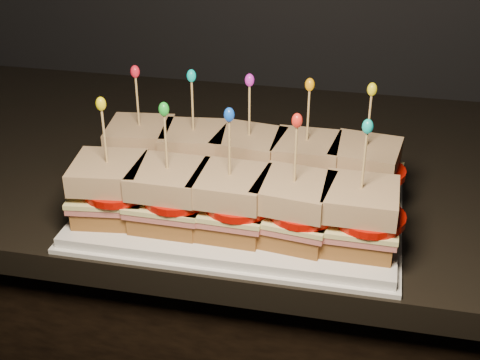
# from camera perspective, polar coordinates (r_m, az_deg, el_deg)

# --- Properties ---
(granite_slab) EXTENTS (2.27, 0.63, 0.04)m
(granite_slab) POSITION_cam_1_polar(r_m,az_deg,el_deg) (1.02, 5.23, 0.76)
(granite_slab) COLOR black
(granite_slab) RESTS_ON cabinet
(platter) EXTENTS (0.40, 0.25, 0.02)m
(platter) POSITION_cam_1_polar(r_m,az_deg,el_deg) (0.86, 0.00, -2.69)
(platter) COLOR white
(platter) RESTS_ON granite_slab
(platter_rim) EXTENTS (0.41, 0.26, 0.01)m
(platter_rim) POSITION_cam_1_polar(r_m,az_deg,el_deg) (0.86, 0.00, -3.03)
(platter_rim) COLOR white
(platter_rim) RESTS_ON granite_slab
(sandwich_0_bread_bot) EXTENTS (0.09, 0.09, 0.02)m
(sandwich_0_bread_bot) POSITION_cam_1_polar(r_m,az_deg,el_deg) (0.94, -8.32, 1.17)
(sandwich_0_bread_bot) COLOR #5D3011
(sandwich_0_bread_bot) RESTS_ON platter
(sandwich_0_ham) EXTENTS (0.10, 0.10, 0.01)m
(sandwich_0_ham) POSITION_cam_1_polar(r_m,az_deg,el_deg) (0.93, -8.39, 2.00)
(sandwich_0_ham) COLOR #B35251
(sandwich_0_ham) RESTS_ON sandwich_0_bread_bot
(sandwich_0_cheese) EXTENTS (0.10, 0.10, 0.01)m
(sandwich_0_cheese) POSITION_cam_1_polar(r_m,az_deg,el_deg) (0.93, -8.42, 2.39)
(sandwich_0_cheese) COLOR #E9E08D
(sandwich_0_cheese) RESTS_ON sandwich_0_ham
(sandwich_0_tomato) EXTENTS (0.08, 0.08, 0.01)m
(sandwich_0_tomato) POSITION_cam_1_polar(r_m,az_deg,el_deg) (0.91, -7.87, 2.59)
(sandwich_0_tomato) COLOR #B60C03
(sandwich_0_tomato) RESTS_ON sandwich_0_cheese
(sandwich_0_bread_top) EXTENTS (0.09, 0.09, 0.03)m
(sandwich_0_bread_top) POSITION_cam_1_polar(r_m,az_deg,el_deg) (0.92, -8.53, 3.86)
(sandwich_0_bread_top) COLOR brown
(sandwich_0_bread_top) RESTS_ON sandwich_0_tomato
(sandwich_0_pick) EXTENTS (0.00, 0.00, 0.09)m
(sandwich_0_pick) POSITION_cam_1_polar(r_m,az_deg,el_deg) (0.90, -8.73, 6.42)
(sandwich_0_pick) COLOR tan
(sandwich_0_pick) RESTS_ON sandwich_0_bread_top
(sandwich_0_frill) EXTENTS (0.01, 0.01, 0.02)m
(sandwich_0_frill) POSITION_cam_1_polar(r_m,az_deg,el_deg) (0.88, -8.95, 9.13)
(sandwich_0_frill) COLOR red
(sandwich_0_frill) RESTS_ON sandwich_0_pick
(sandwich_1_bread_bot) EXTENTS (0.09, 0.09, 0.02)m
(sandwich_1_bread_bot) POSITION_cam_1_polar(r_m,az_deg,el_deg) (0.91, -3.87, 0.72)
(sandwich_1_bread_bot) COLOR #5D3011
(sandwich_1_bread_bot) RESTS_ON platter
(sandwich_1_ham) EXTENTS (0.10, 0.10, 0.01)m
(sandwich_1_ham) POSITION_cam_1_polar(r_m,az_deg,el_deg) (0.91, -3.90, 1.57)
(sandwich_1_ham) COLOR #B35251
(sandwich_1_ham) RESTS_ON sandwich_1_bread_bot
(sandwich_1_cheese) EXTENTS (0.10, 0.10, 0.01)m
(sandwich_1_cheese) POSITION_cam_1_polar(r_m,az_deg,el_deg) (0.90, -3.92, 1.97)
(sandwich_1_cheese) COLOR #E9E08D
(sandwich_1_cheese) RESTS_ON sandwich_1_ham
(sandwich_1_tomato) EXTENTS (0.08, 0.08, 0.01)m
(sandwich_1_tomato) POSITION_cam_1_polar(r_m,az_deg,el_deg) (0.89, -3.30, 2.16)
(sandwich_1_tomato) COLOR #B60C03
(sandwich_1_tomato) RESTS_ON sandwich_1_cheese
(sandwich_1_bread_top) EXTENTS (0.09, 0.09, 0.03)m
(sandwich_1_bread_top) POSITION_cam_1_polar(r_m,az_deg,el_deg) (0.89, -3.97, 3.47)
(sandwich_1_bread_top) COLOR brown
(sandwich_1_bread_top) RESTS_ON sandwich_1_tomato
(sandwich_1_pick) EXTENTS (0.00, 0.00, 0.09)m
(sandwich_1_pick) POSITION_cam_1_polar(r_m,az_deg,el_deg) (0.88, -4.07, 6.09)
(sandwich_1_pick) COLOR tan
(sandwich_1_pick) RESTS_ON sandwich_1_bread_top
(sandwich_1_frill) EXTENTS (0.01, 0.01, 0.02)m
(sandwich_1_frill) POSITION_cam_1_polar(r_m,az_deg,el_deg) (0.86, -4.17, 8.86)
(sandwich_1_frill) COLOR #03CBC6
(sandwich_1_frill) RESTS_ON sandwich_1_pick
(sandwich_2_bread_bot) EXTENTS (0.09, 0.09, 0.02)m
(sandwich_2_bread_bot) POSITION_cam_1_polar(r_m,az_deg,el_deg) (0.90, 0.76, 0.24)
(sandwich_2_bread_bot) COLOR #5D3011
(sandwich_2_bread_bot) RESTS_ON platter
(sandwich_2_ham) EXTENTS (0.10, 0.10, 0.01)m
(sandwich_2_ham) POSITION_cam_1_polar(r_m,az_deg,el_deg) (0.89, 0.77, 1.11)
(sandwich_2_ham) COLOR #B35251
(sandwich_2_ham) RESTS_ON sandwich_2_bread_bot
(sandwich_2_cheese) EXTENTS (0.10, 0.10, 0.01)m
(sandwich_2_cheese) POSITION_cam_1_polar(r_m,az_deg,el_deg) (0.89, 0.77, 1.51)
(sandwich_2_cheese) COLOR #E9E08D
(sandwich_2_cheese) RESTS_ON sandwich_2_ham
(sandwich_2_tomato) EXTENTS (0.08, 0.08, 0.01)m
(sandwich_2_tomato) POSITION_cam_1_polar(r_m,az_deg,el_deg) (0.88, 1.46, 1.70)
(sandwich_2_tomato) COLOR #B60C03
(sandwich_2_tomato) RESTS_ON sandwich_2_cheese
(sandwich_2_bread_top) EXTENTS (0.09, 0.09, 0.03)m
(sandwich_2_bread_top) POSITION_cam_1_polar(r_m,az_deg,el_deg) (0.88, 0.78, 3.04)
(sandwich_2_bread_top) COLOR brown
(sandwich_2_bread_top) RESTS_ON sandwich_2_tomato
(sandwich_2_pick) EXTENTS (0.00, 0.00, 0.09)m
(sandwich_2_pick) POSITION_cam_1_polar(r_m,az_deg,el_deg) (0.86, 0.80, 5.70)
(sandwich_2_pick) COLOR tan
(sandwich_2_pick) RESTS_ON sandwich_2_bread_top
(sandwich_2_frill) EXTENTS (0.01, 0.01, 0.02)m
(sandwich_2_frill) POSITION_cam_1_polar(r_m,az_deg,el_deg) (0.84, 0.82, 8.52)
(sandwich_2_frill) COLOR #C920C9
(sandwich_2_frill) RESTS_ON sandwich_2_pick
(sandwich_3_bread_bot) EXTENTS (0.08, 0.08, 0.02)m
(sandwich_3_bread_bot) POSITION_cam_1_polar(r_m,az_deg,el_deg) (0.89, 5.53, -0.25)
(sandwich_3_bread_bot) COLOR #5D3011
(sandwich_3_bread_bot) RESTS_ON platter
(sandwich_3_ham) EXTENTS (0.09, 0.09, 0.01)m
(sandwich_3_ham) POSITION_cam_1_polar(r_m,az_deg,el_deg) (0.88, 5.58, 0.63)
(sandwich_3_ham) COLOR #B35251
(sandwich_3_ham) RESTS_ON sandwich_3_bread_bot
(sandwich_3_cheese) EXTENTS (0.09, 0.09, 0.01)m
(sandwich_3_cheese) POSITION_cam_1_polar(r_m,az_deg,el_deg) (0.88, 5.60, 1.03)
(sandwich_3_cheese) COLOR #E9E08D
(sandwich_3_cheese) RESTS_ON sandwich_3_ham
(sandwich_3_tomato) EXTENTS (0.08, 0.08, 0.01)m
(sandwich_3_tomato) POSITION_cam_1_polar(r_m,az_deg,el_deg) (0.87, 6.36, 1.21)
(sandwich_3_tomato) COLOR #B60C03
(sandwich_3_tomato) RESTS_ON sandwich_3_cheese
(sandwich_3_bread_top) EXTENTS (0.08, 0.08, 0.03)m
(sandwich_3_bread_top) POSITION_cam_1_polar(r_m,az_deg,el_deg) (0.87, 5.68, 2.57)
(sandwich_3_bread_top) COLOR brown
(sandwich_3_bread_top) RESTS_ON sandwich_3_tomato
(sandwich_3_pick) EXTENTS (0.00, 0.00, 0.09)m
(sandwich_3_pick) POSITION_cam_1_polar(r_m,az_deg,el_deg) (0.85, 5.82, 5.25)
(sandwich_3_pick) COLOR tan
(sandwich_3_pick) RESTS_ON sandwich_3_bread_top
(sandwich_3_frill) EXTENTS (0.01, 0.01, 0.02)m
(sandwich_3_frill) POSITION_cam_1_polar(r_m,az_deg,el_deg) (0.83, 5.97, 8.10)
(sandwich_3_frill) COLOR orange
(sandwich_3_frill) RESTS_ON sandwich_3_pick
(sandwich_4_bread_bot) EXTENTS (0.09, 0.09, 0.02)m
(sandwich_4_bread_bot) POSITION_cam_1_polar(r_m,az_deg,el_deg) (0.88, 10.38, -0.74)
(sandwich_4_bread_bot) COLOR #5D3011
(sandwich_4_bread_bot) RESTS_ON platter
(sandwich_4_ham) EXTENTS (0.10, 0.10, 0.01)m
(sandwich_4_ham) POSITION_cam_1_polar(r_m,az_deg,el_deg) (0.88, 10.46, 0.13)
(sandwich_4_ham) COLOR #B35251
(sandwich_4_ham) RESTS_ON sandwich_4_bread_bot
(sandwich_4_cheese) EXTENTS (0.10, 0.10, 0.01)m
(sandwich_4_cheese) POSITION_cam_1_polar(r_m,az_deg,el_deg) (0.87, 10.50, 0.54)
(sandwich_4_cheese) COLOR #E9E08D
(sandwich_4_cheese) RESTS_ON sandwich_4_ham
(sandwich_4_tomato) EXTENTS (0.08, 0.08, 0.01)m
(sandwich_4_tomato) POSITION_cam_1_polar(r_m,az_deg,el_deg) (0.87, 11.32, 0.71)
(sandwich_4_tomato) COLOR #B60C03
(sandwich_4_tomato) RESTS_ON sandwich_4_cheese
(sandwich_4_bread_top) EXTENTS (0.09, 0.09, 0.03)m
(sandwich_4_bread_top) POSITION_cam_1_polar(r_m,az_deg,el_deg) (0.86, 10.66, 2.07)
(sandwich_4_bread_top) COLOR brown
(sandwich_4_bread_top) RESTS_ON sandwich_4_tomato
(sandwich_4_pick) EXTENTS (0.00, 0.00, 0.09)m
(sandwich_4_pick) POSITION_cam_1_polar(r_m,az_deg,el_deg) (0.84, 10.92, 4.75)
(sandwich_4_pick) COLOR tan
(sandwich_4_pick) RESTS_ON sandwich_4_bread_top
(sandwich_4_frill) EXTENTS (0.01, 0.01, 0.02)m
(sandwich_4_frill) POSITION_cam_1_polar(r_m,az_deg,el_deg) (0.83, 11.21, 7.60)
(sandwich_4_frill) COLOR yellow
(sandwich_4_frill) RESTS_ON sandwich_4_pick
(sandwich_5_bread_bot) EXTENTS (0.09, 0.09, 0.02)m
(sandwich_5_bread_bot) POSITION_cam_1_polar(r_m,az_deg,el_deg) (0.85, -10.88, -2.28)
(sandwich_5_bread_bot) COLOR #5D3011
(sandwich_5_bread_bot) RESTS_ON platter
(sandwich_5_ham) EXTENTS (0.10, 0.10, 0.01)m
(sandwich_5_ham) POSITION_cam_1_polar(r_m,az_deg,el_deg) (0.84, -10.97, -1.38)
(sandwich_5_ham) COLOR #B35251
(sandwich_5_ham) RESTS_ON sandwich_5_bread_bot
(sandwich_5_cheese) EXTENTS (0.10, 0.10, 0.01)m
(sandwich_5_cheese) POSITION_cam_1_polar(r_m,az_deg,el_deg) (0.83, -11.02, -0.96)
(sandwich_5_cheese) COLOR #E9E08D
(sandwich_5_cheese) RESTS_ON sandwich_5_ham
(sandwich_5_tomato) EXTENTS (0.08, 0.08, 0.01)m
(sandwich_5_tomato) POSITION_cam_1_polar(r_m,az_deg,el_deg) (0.82, -10.45, -0.80)
(sandwich_5_tomato) COLOR #B60C03
(sandwich_5_tomato) RESTS_ON sandwich_5_cheese
(sandwich_5_bread_top) EXTENTS (0.09, 0.09, 0.03)m
(sandwich_5_bread_top) POSITION_cam_1_polar(r_m,az_deg,el_deg) (0.82, -11.18, 0.62)
(sandwich_5_bread_top) COLOR brown
(sandwich_5_bread_top) RESTS_ON sandwich_5_tomato
(sandwich_5_pick) EXTENTS (0.00, 0.00, 0.09)m
(sandwich_5_pick) POSITION_cam_1_polar(r_m,az_deg,el_deg) (0.80, -11.47, 3.41)
(sandwich_5_pick) COLOR tan
(sandwich_5_pick) RESTS_ON sandwich_5_bread_top
(sandwich_5_frill) EXTENTS (0.01, 0.01, 0.02)m
(sandwich_5_frill) POSITION_cam_1_polar(r_m,az_deg,el_deg) (0.79, -11.79, 6.38)
(sandwich_5_frill) COLOR yellow
(sandwich_5_frill) RESTS_ON sandwich_5_pick
(sandwich_6_bread_bot) EXTENTS (0.08, 0.08, 0.02)m
(sandwich_6_bread_bot) POSITION_cam_1_polar(r_m,az_deg,el_deg) (0.82, -6.00, -2.88)
(sandwich_6_bread_bot) COLOR #5D3011
(sandwich_6_bread_bot) RESTS_ON platter
(sandwich_6_ham) EXTENTS (0.09, 0.09, 0.01)m
(sandwich_6_ham) POSITION_cam_1_polar(r_m,az_deg,el_deg) (0.81, -6.05, -1.96)
(sandwich_6_ham) COLOR #B35251
(sandwich_6_ham) RESTS_ON sandwich_6_bread_bot
(sandwich_6_cheese) EXTENTS (0.09, 0.09, 0.01)m
(sandwich_6_cheese) POSITION_cam_1_polar(r_m,az_deg,el_deg) (0.81, -6.08, -1.53)
(sandwich_6_cheese) COLOR #E9E08D
(sandwich_6_cheese) RESTS_ON sandwich_6_ham
(sandwich_6_tomato) EXTENTS (0.08, 0.08, 0.01)m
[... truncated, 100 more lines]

